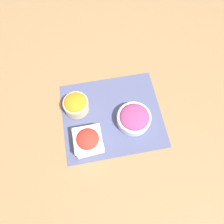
{
  "coord_description": "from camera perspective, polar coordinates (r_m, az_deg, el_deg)",
  "views": [
    {
      "loc": [
        -0.07,
        -0.39,
        0.91
      ],
      "look_at": [
        0.0,
        0.0,
        0.03
      ],
      "focal_mm": 35.0,
      "sensor_mm": 36.0,
      "label": 1
    }
  ],
  "objects": [
    {
      "name": "onion_bowl",
      "position": [
        0.95,
        5.75,
        -1.56
      ],
      "size": [
        0.15,
        0.15,
        0.07
      ],
      "color": "silver",
      "rests_on": "placemat"
    },
    {
      "name": "tomato_bowl",
      "position": [
        0.9,
        -6.26,
        -7.41
      ],
      "size": [
        0.12,
        0.12,
        0.09
      ],
      "color": "white",
      "rests_on": "placemat"
    },
    {
      "name": "carrot_bowl",
      "position": [
        0.97,
        -9.4,
        2.0
      ],
      "size": [
        0.11,
        0.11,
        0.08
      ],
      "color": "beige",
      "rests_on": "placemat"
    },
    {
      "name": "ground_plane",
      "position": [
        0.99,
        0.0,
        -0.82
      ],
      "size": [
        3.0,
        3.0,
        0.0
      ],
      "primitive_type": "plane",
      "color": "olive"
    },
    {
      "name": "placemat",
      "position": [
        0.99,
        0.0,
        -0.77
      ],
      "size": [
        0.44,
        0.39,
        0.0
      ],
      "color": "#474C70",
      "rests_on": "ground_plane"
    }
  ]
}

